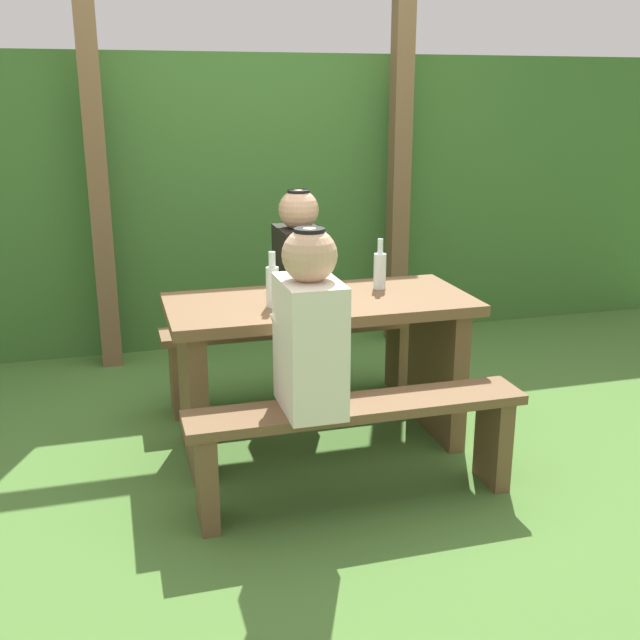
{
  "coord_description": "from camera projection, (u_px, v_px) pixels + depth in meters",
  "views": [
    {
      "loc": [
        -0.91,
        -3.24,
        1.64
      ],
      "look_at": [
        0.0,
        0.0,
        0.63
      ],
      "focal_mm": 42.6,
      "sensor_mm": 36.0,
      "label": 1
    }
  ],
  "objects": [
    {
      "name": "picnic_table",
      "position": [
        320.0,
        347.0,
        3.55
      ],
      "size": [
        1.4,
        0.64,
        0.73
      ],
      "color": "brown",
      "rests_on": "ground_plane"
    },
    {
      "name": "bench_far",
      "position": [
        292.0,
        346.0,
        4.12
      ],
      "size": [
        1.4,
        0.24,
        0.45
      ],
      "color": "brown",
      "rests_on": "ground_plane"
    },
    {
      "name": "ground_plane",
      "position": [
        320.0,
        444.0,
        3.69
      ],
      "size": [
        12.0,
        12.0,
        0.0
      ],
      "primitive_type": "plane",
      "color": "#456D2E"
    },
    {
      "name": "hedge_backdrop",
      "position": [
        242.0,
        198.0,
        5.25
      ],
      "size": [
        6.4,
        0.67,
        1.88
      ],
      "primitive_type": "cube",
      "color": "#39672A",
      "rests_on": "ground_plane"
    },
    {
      "name": "person_black_coat",
      "position": [
        299.0,
        263.0,
        4.0
      ],
      "size": [
        0.25,
        0.35,
        0.72
      ],
      "color": "black",
      "rests_on": "bench_far"
    },
    {
      "name": "person_white_shirt",
      "position": [
        310.0,
        328.0,
        2.9
      ],
      "size": [
        0.25,
        0.35,
        0.72
      ],
      "color": "silver",
      "rests_on": "bench_near"
    },
    {
      "name": "cell_phone",
      "position": [
        335.0,
        291.0,
        3.61
      ],
      "size": [
        0.11,
        0.15,
        0.01
      ],
      "primitive_type": "cube",
      "rotation": [
        0.0,
        0.0,
        0.29
      ],
      "color": "silver",
      "rests_on": "picnic_table"
    },
    {
      "name": "pergola_post_right",
      "position": [
        399.0,
        173.0,
        4.96
      ],
      "size": [
        0.12,
        0.12,
        2.28
      ],
      "primitive_type": "cube",
      "color": "brown",
      "rests_on": "ground_plane"
    },
    {
      "name": "bench_near",
      "position": [
        358.0,
        432.0,
        3.08
      ],
      "size": [
        1.4,
        0.24,
        0.45
      ],
      "color": "brown",
      "rests_on": "ground_plane"
    },
    {
      "name": "bottle_left",
      "position": [
        380.0,
        269.0,
        3.64
      ],
      "size": [
        0.06,
        0.06,
        0.24
      ],
      "color": "silver",
      "rests_on": "picnic_table"
    },
    {
      "name": "bottle_right",
      "position": [
        272.0,
        284.0,
        3.33
      ],
      "size": [
        0.06,
        0.06,
        0.25
      ],
      "color": "silver",
      "rests_on": "picnic_table"
    },
    {
      "name": "pergola_post_left",
      "position": [
        98.0,
        181.0,
        4.46
      ],
      "size": [
        0.12,
        0.12,
        2.28
      ],
      "primitive_type": "cube",
      "color": "brown",
      "rests_on": "ground_plane"
    },
    {
      "name": "drinking_glass",
      "position": [
        317.0,
        298.0,
        3.35
      ],
      "size": [
        0.07,
        0.07,
        0.08
      ],
      "primitive_type": "cylinder",
      "color": "silver",
      "rests_on": "picnic_table"
    }
  ]
}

